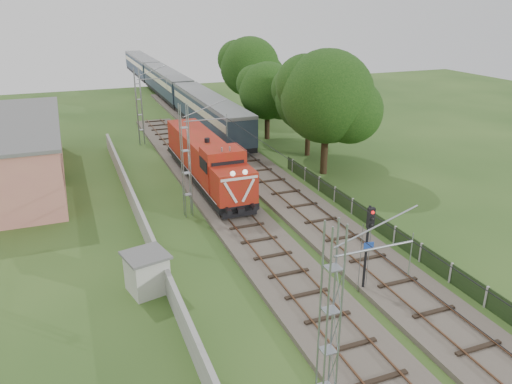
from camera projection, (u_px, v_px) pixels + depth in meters
name	position (u px, v px, depth m)	size (l,w,h in m)	color
ground	(301.00, 293.00, 26.13)	(140.00, 140.00, 0.00)	#28481B
track_main	(253.00, 235.00, 32.15)	(4.20, 70.00, 0.45)	#6B6054
track_side	(253.00, 167.00, 45.14)	(4.20, 80.00, 0.45)	#6B6054
catenary	(187.00, 161.00, 34.10)	(3.31, 70.00, 8.00)	gray
boundary_wall	(138.00, 213.00, 34.09)	(0.25, 40.00, 1.50)	#9E9E99
station_building	(9.00, 153.00, 40.96)	(8.40, 20.40, 5.22)	tan
fence	(395.00, 235.00, 31.23)	(0.12, 32.00, 1.20)	black
locomotive	(206.00, 159.00, 40.70)	(2.91, 16.62, 4.22)	black
coach_rake	(167.00, 82.00, 76.63)	(3.10, 69.17, 3.59)	black
signal_post	(369.00, 235.00, 24.99)	(0.54, 0.42, 4.90)	black
relay_hut	(147.00, 272.00, 25.95)	(2.55, 2.55, 2.19)	beige
tree_a	(328.00, 98.00, 41.79)	(8.28, 7.88, 10.73)	#382816
tree_b	(310.00, 98.00, 47.34)	(6.93, 6.60, 8.98)	#382816
tree_c	(268.00, 91.00, 53.36)	(6.42, 6.11, 8.32)	#382816
tree_d	(251.00, 68.00, 63.01)	(7.86, 7.48, 10.19)	#382816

